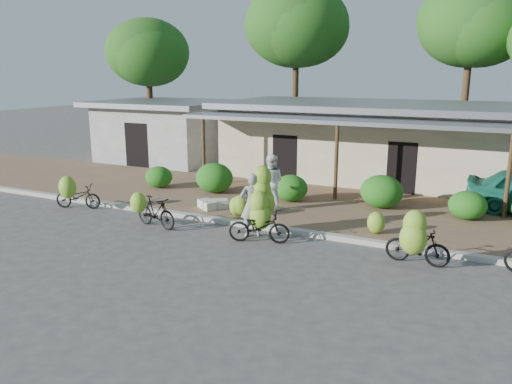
% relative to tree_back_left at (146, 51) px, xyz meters
% --- Properties ---
extents(ground, '(100.00, 100.00, 0.00)m').
position_rel_tree_back_left_xyz_m(ground, '(13.69, -13.11, -5.85)').
color(ground, '#464441').
rests_on(ground, ground).
extents(sidewalk, '(60.00, 6.00, 0.12)m').
position_rel_tree_back_left_xyz_m(sidewalk, '(13.69, -8.11, -5.79)').
color(sidewalk, '#835D46').
rests_on(sidewalk, ground).
extents(curb, '(60.00, 0.25, 0.15)m').
position_rel_tree_back_left_xyz_m(curb, '(13.69, -11.11, -5.78)').
color(curb, '#A8A399').
rests_on(curb, ground).
extents(shop_main, '(13.00, 8.50, 3.35)m').
position_rel_tree_back_left_xyz_m(shop_main, '(13.69, -2.18, -4.13)').
color(shop_main, beige).
rests_on(shop_main, ground).
extents(shop_grey, '(7.00, 6.00, 3.15)m').
position_rel_tree_back_left_xyz_m(shop_grey, '(2.69, -2.12, -4.23)').
color(shop_grey, '#AFB0AA').
rests_on(shop_grey, ground).
extents(tree_back_left, '(4.95, 4.81, 7.69)m').
position_rel_tree_back_left_xyz_m(tree_back_left, '(0.00, 0.00, 0.00)').
color(tree_back_left, '#503A20').
rests_on(tree_back_left, ground).
extents(tree_far_center, '(5.88, 5.81, 9.50)m').
position_rel_tree_back_left_xyz_m(tree_far_center, '(8.00, 3.00, 1.43)').
color(tree_far_center, '#503A20').
rests_on(tree_far_center, ground).
extents(tree_center_right, '(5.26, 5.14, 8.95)m').
position_rel_tree_back_left_xyz_m(tree_center_right, '(17.00, 3.50, 1.14)').
color(tree_center_right, '#503A20').
rests_on(tree_center_right, ground).
extents(hedge_0, '(1.11, 1.00, 0.87)m').
position_rel_tree_back_left_xyz_m(hedge_0, '(6.75, -8.31, -5.30)').
color(hedge_0, '#1A5112').
rests_on(hedge_0, sidewalk).
extents(hedge_1, '(1.48, 1.33, 1.15)m').
position_rel_tree_back_left_xyz_m(hedge_1, '(9.19, -8.07, -5.16)').
color(hedge_1, '#1A5112').
rests_on(hedge_1, sidewalk).
extents(hedge_2, '(1.23, 1.11, 0.96)m').
position_rel_tree_back_left_xyz_m(hedge_2, '(12.34, -8.02, -5.25)').
color(hedge_2, '#1A5112').
rests_on(hedge_2, sidewalk).
extents(hedge_3, '(1.45, 1.31, 1.13)m').
position_rel_tree_back_left_xyz_m(hedge_3, '(15.47, -7.50, -5.17)').
color(hedge_3, '#1A5112').
rests_on(hedge_3, sidewalk).
extents(hedge_4, '(1.17, 1.05, 0.91)m').
position_rel_tree_back_left_xyz_m(hedge_4, '(18.22, -7.72, -5.27)').
color(hedge_4, '#1A5112').
rests_on(hedge_4, sidewalk).
extents(bike_far_left, '(1.72, 1.40, 1.29)m').
position_rel_tree_back_left_xyz_m(bike_far_left, '(5.87, -11.90, -5.31)').
color(bike_far_left, black).
rests_on(bike_far_left, ground).
extents(bike_left, '(1.68, 1.24, 1.24)m').
position_rel_tree_back_left_xyz_m(bike_left, '(9.61, -12.47, -5.30)').
color(bike_left, black).
rests_on(bike_left, ground).
extents(bike_center, '(1.83, 1.36, 2.10)m').
position_rel_tree_back_left_xyz_m(bike_center, '(13.01, -12.01, -5.04)').
color(bike_center, black).
rests_on(bike_center, ground).
extents(bike_right, '(1.59, 1.18, 1.55)m').
position_rel_tree_back_left_xyz_m(bike_right, '(17.31, -12.27, -5.17)').
color(bike_right, black).
rests_on(bike_right, ground).
extents(loose_banana_a, '(0.51, 0.44, 0.64)m').
position_rel_tree_back_left_xyz_m(loose_banana_a, '(11.48, -10.55, -5.41)').
color(loose_banana_a, '#6CA729').
rests_on(loose_banana_a, sidewalk).
extents(loose_banana_b, '(0.56, 0.47, 0.69)m').
position_rel_tree_back_left_xyz_m(loose_banana_b, '(11.60, -10.52, -5.38)').
color(loose_banana_b, '#6CA729').
rests_on(loose_banana_b, sidewalk).
extents(loose_banana_c, '(0.52, 0.44, 0.64)m').
position_rel_tree_back_left_xyz_m(loose_banana_c, '(15.94, -10.40, -5.41)').
color(loose_banana_c, '#6CA729').
rests_on(loose_banana_c, sidewalk).
extents(sack_near, '(0.92, 0.83, 0.30)m').
position_rel_tree_back_left_xyz_m(sack_near, '(10.37, -10.05, -5.58)').
color(sack_near, beige).
rests_on(sack_near, sidewalk).
extents(sack_far, '(0.84, 0.72, 0.28)m').
position_rel_tree_back_left_xyz_m(sack_far, '(10.15, -10.21, -5.59)').
color(sack_far, beige).
rests_on(sack_far, sidewalk).
extents(vendor, '(0.82, 0.79, 1.88)m').
position_rel_tree_back_left_xyz_m(vendor, '(12.66, -11.86, -4.91)').
color(vendor, gray).
rests_on(vendor, ground).
extents(bystander, '(1.05, 0.90, 1.88)m').
position_rel_tree_back_left_xyz_m(bystander, '(12.11, -9.31, -4.79)').
color(bystander, white).
rests_on(bystander, sidewalk).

